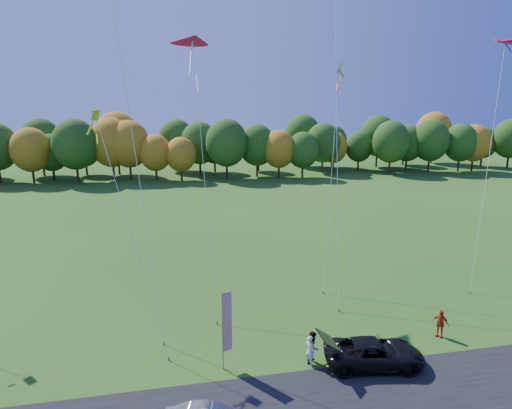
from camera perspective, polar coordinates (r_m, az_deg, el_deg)
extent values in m
plane|color=#205215|center=(25.09, 2.93, -19.03)|extent=(160.00, 160.00, 0.00)
imported|color=black|center=(25.14, 14.58, -17.54)|extent=(5.36, 3.13, 1.40)
imported|color=white|center=(24.56, 6.75, -17.66)|extent=(0.60, 0.70, 1.62)
imported|color=gray|center=(24.81, 7.12, -17.22)|extent=(0.98, 1.04, 1.70)
imported|color=red|center=(28.86, 22.02, -13.60)|extent=(0.90, 0.99, 1.63)
cylinder|color=#999999|center=(23.47, -4.19, -15.49)|extent=(0.06, 0.06, 4.24)
cube|color=red|center=(23.39, -3.63, -14.42)|extent=(0.50, 0.23, 3.18)
cube|color=navy|center=(22.89, -3.69, -11.78)|extent=(0.50, 0.22, 0.83)
cylinder|color=#4C3F33|center=(26.88, -11.45, -16.65)|extent=(0.08, 0.08, 0.20)
cylinder|color=#4C3F33|center=(30.41, 10.34, -12.84)|extent=(0.08, 0.08, 0.20)
cylinder|color=#4C3F33|center=(28.51, -4.88, -14.55)|extent=(0.08, 0.08, 0.20)
cone|color=#CC0C4A|center=(34.27, -7.94, 19.75)|extent=(2.96, 2.26, 3.23)
cylinder|color=#4C3F33|center=(35.59, 25.17, -9.94)|extent=(0.08, 0.08, 0.20)
cube|color=#CE1640|center=(42.42, 28.72, 17.41)|extent=(3.16, 1.10, 1.21)
cylinder|color=#4C3F33|center=(25.50, -10.82, -18.42)|extent=(0.08, 0.08, 0.20)
cube|color=gold|center=(27.60, -19.44, 10.48)|extent=(0.99, 0.99, 1.16)
cylinder|color=#4C3F33|center=(32.71, 8.41, -10.80)|extent=(0.08, 0.08, 0.20)
cube|color=silver|center=(36.01, 10.34, 16.41)|extent=(1.37, 1.37, 1.63)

